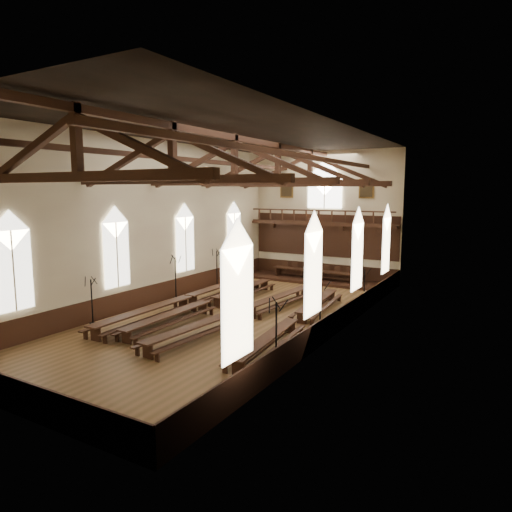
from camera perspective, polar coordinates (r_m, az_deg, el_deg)
The scene contains 21 objects.
ground at distance 25.66m, azimuth -2.57°, elevation -7.51°, with size 26.00×26.00×0.00m, color brown.
room_walls at distance 24.72m, azimuth -2.67°, elevation 7.06°, with size 26.00×26.00×26.00m.
wainscot_band at distance 25.51m, azimuth -2.58°, elevation -6.21°, with size 12.00×26.00×1.20m.
side_windows at distance 24.92m, azimuth -2.63°, elevation 0.80°, with size 11.85×19.80×4.50m.
end_window at distance 36.24m, azimuth 8.58°, elevation 8.52°, with size 2.80×0.12×3.80m.
minstrels_gallery at distance 36.14m, azimuth 8.33°, elevation 3.26°, with size 11.80×1.24×3.70m.
portraits at distance 36.23m, azimuth 8.58°, elevation 8.32°, with size 7.75×0.09×1.45m.
roof_trusses at distance 24.75m, azimuth -2.70°, elevation 11.13°, with size 11.70×25.70×2.80m.
refectory_row_a at distance 27.50m, azimuth -8.49°, elevation -5.32°, with size 1.69×14.63×0.77m.
refectory_row_b at distance 26.75m, azimuth -5.75°, elevation -5.77°, with size 1.52×13.93×0.70m.
refectory_row_c at distance 24.58m, azimuth -1.41°, elevation -6.92°, with size 2.03×14.31×0.73m.
refectory_row_d at distance 23.38m, azimuth 4.99°, elevation -7.85°, with size 1.99×13.77×0.67m.
dais at distance 35.47m, azimuth 7.59°, elevation -3.04°, with size 11.40×2.81×0.19m, color #371B10.
high_table at distance 35.34m, azimuth 7.62°, elevation -1.96°, with size 7.43×1.13×0.69m.
high_chairs at distance 36.01m, azimuth 8.06°, elevation -1.84°, with size 6.79×0.50×1.00m.
candelabrum_left_near at distance 25.33m, azimuth -19.78°, elevation -6.39°, with size 0.75×0.75×2.54m.
candelabrum_left_mid at distance 29.87m, azimuth -9.99°, elevation -3.67°, with size 0.86×0.83×2.87m.
candelabrum_left_far at distance 33.45m, azimuth -4.90°, elevation -2.37°, with size 0.82×0.82×2.77m.
candelabrum_right_near at distance 18.02m, azimuth 2.53°, elevation -11.44°, with size 0.77×0.89×2.88m.
candelabrum_right_mid at distance 21.87m, azimuth 8.00°, elevation -8.03°, with size 0.82×0.85×2.82m.
candelabrum_right_far at distance 28.24m, azimuth 13.35°, elevation -4.73°, with size 0.73×0.71×2.44m.
Camera 1 is at (13.42, -20.76, 6.90)m, focal length 32.00 mm.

